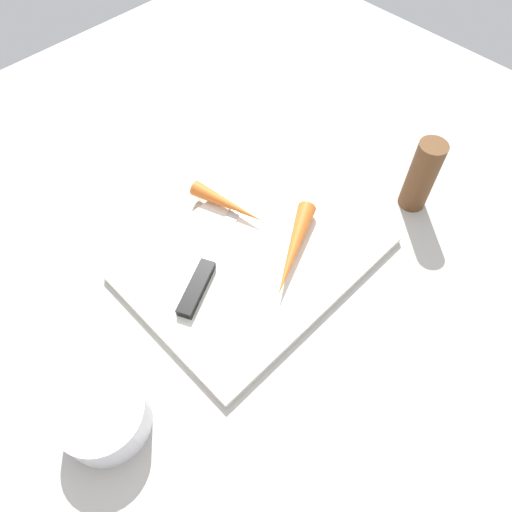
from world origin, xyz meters
name	(u,v)px	position (x,y,z in m)	size (l,w,h in m)	color
ground_plane	(256,261)	(0.00, 0.00, 0.00)	(1.40, 1.40, 0.00)	#ADA8A0
cutting_board	(256,258)	(0.00, 0.00, 0.01)	(0.36, 0.26, 0.01)	silver
knife	(200,281)	(-0.09, 0.02, 0.02)	(0.19, 0.11, 0.01)	#B7B7BC
carrot_short	(228,204)	(0.03, 0.09, 0.02)	(0.02, 0.02, 0.13)	orange
carrot_long	(293,249)	(0.04, -0.04, 0.03)	(0.03, 0.03, 0.16)	orange
small_bowl	(104,416)	(-0.29, -0.04, 0.03)	(0.10, 0.10, 0.05)	silver
pepper_grinder	(422,176)	(0.26, -0.10, 0.06)	(0.04, 0.04, 0.12)	brown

